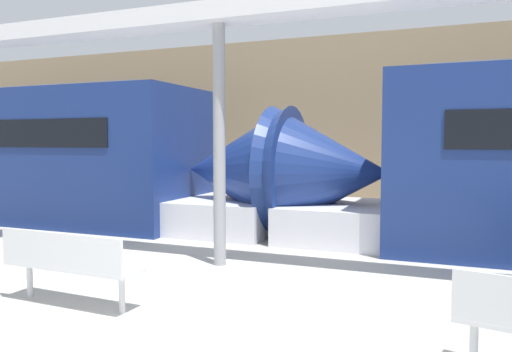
# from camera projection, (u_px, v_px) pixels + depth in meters

# --- Properties ---
(station_wall) EXTENTS (56.00, 0.20, 5.00)m
(station_wall) POSITION_uv_depth(u_px,v_px,m) (366.00, 121.00, 14.30)
(station_wall) COLOR #9E8460
(station_wall) RESTS_ON ground_plane
(bench_near) EXTENTS (1.79, 0.52, 0.88)m
(bench_near) POSITION_uv_depth(u_px,v_px,m) (67.00, 261.00, 5.74)
(bench_near) COLOR silver
(bench_near) RESTS_ON ground_plane
(support_column_near) EXTENTS (0.19, 0.19, 3.69)m
(support_column_near) POSITION_uv_depth(u_px,v_px,m) (219.00, 146.00, 7.64)
(support_column_near) COLOR gray
(support_column_near) RESTS_ON ground_plane
(canopy_beam) EXTENTS (28.00, 0.60, 0.28)m
(canopy_beam) POSITION_uv_depth(u_px,v_px,m) (219.00, 14.00, 7.50)
(canopy_beam) COLOR silver
(canopy_beam) RESTS_ON support_column_near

